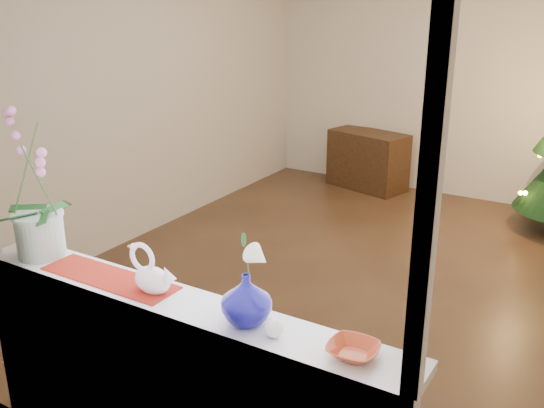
% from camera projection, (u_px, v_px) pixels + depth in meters
% --- Properties ---
extents(ground, '(5.00, 5.00, 0.00)m').
position_uv_depth(ground, '(374.00, 281.00, 4.79)').
color(ground, '#382217').
rests_on(ground, ground).
extents(wall_back, '(4.50, 0.10, 2.70)m').
position_uv_depth(wall_back, '(472.00, 74.00, 6.37)').
color(wall_back, beige).
rests_on(wall_back, ground).
extents(wall_front, '(4.50, 0.10, 2.70)m').
position_uv_depth(wall_front, '(146.00, 213.00, 2.33)').
color(wall_front, beige).
rests_on(wall_front, ground).
extents(wall_left, '(0.10, 5.00, 2.70)m').
position_uv_depth(wall_left, '(149.00, 88.00, 5.45)').
color(wall_left, beige).
rests_on(wall_left, ground).
extents(window_apron, '(2.20, 0.08, 0.88)m').
position_uv_depth(window_apron, '(166.00, 405.00, 2.66)').
color(window_apron, white).
rests_on(window_apron, ground).
extents(windowsill, '(2.20, 0.26, 0.04)m').
position_uv_depth(windowsill, '(174.00, 303.00, 2.58)').
color(windowsill, white).
rests_on(windowsill, window_apron).
extents(window_frame, '(2.22, 0.06, 1.60)m').
position_uv_depth(window_frame, '(145.00, 122.00, 2.24)').
color(window_frame, white).
rests_on(window_frame, windowsill).
extents(runner, '(0.70, 0.20, 0.01)m').
position_uv_depth(runner, '(109.00, 278.00, 2.76)').
color(runner, maroon).
rests_on(runner, windowsill).
extents(orchid_pot, '(0.26, 0.26, 0.73)m').
position_uv_depth(orchid_pot, '(33.00, 185.00, 2.89)').
color(orchid_pot, silver).
rests_on(orchid_pot, windowsill).
extents(swan, '(0.27, 0.18, 0.21)m').
position_uv_depth(swan, '(152.00, 270.00, 2.60)').
color(swan, white).
rests_on(swan, windowsill).
extents(blue_vase, '(0.30, 0.30, 0.24)m').
position_uv_depth(blue_vase, '(246.00, 295.00, 2.35)').
color(blue_vase, '#0B0964').
rests_on(blue_vase, windowsill).
extents(lily, '(0.13, 0.08, 0.18)m').
position_uv_depth(lily, '(246.00, 245.00, 2.28)').
color(lily, white).
rests_on(lily, blue_vase).
extents(paperweight, '(0.08, 0.08, 0.08)m').
position_uv_depth(paperweight, '(274.00, 328.00, 2.28)').
color(paperweight, white).
rests_on(paperweight, windowsill).
extents(amber_dish, '(0.16, 0.16, 0.04)m').
position_uv_depth(amber_dish, '(353.00, 351.00, 2.16)').
color(amber_dish, '#AC3A1B').
rests_on(amber_dish, windowsill).
extents(side_table, '(0.96, 0.65, 0.66)m').
position_uv_depth(side_table, '(368.00, 160.00, 7.00)').
color(side_table, black).
rests_on(side_table, ground).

